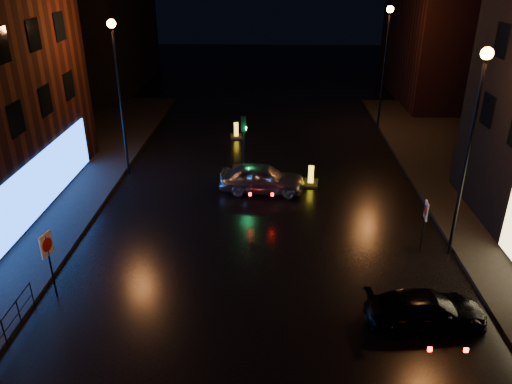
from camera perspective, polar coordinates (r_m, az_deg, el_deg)
ground at (r=16.43m, az=0.24°, el=-17.70°), size 120.00×120.00×0.00m
building_far_left at (r=49.94m, az=-18.29°, el=19.33°), size 8.00×16.00×14.00m
building_far_right at (r=46.68m, az=21.18°, el=17.34°), size 8.00×14.00×12.00m
street_lamp_lfar at (r=27.82m, az=-15.55°, el=12.73°), size 0.44×0.44×8.37m
street_lamp_rnear at (r=20.30m, az=23.57°, el=7.05°), size 0.44×0.44×8.37m
street_lamp_rfar at (r=35.27m, az=14.60°, el=15.35°), size 0.44×0.44×8.37m
traffic_signal at (r=28.16m, az=-1.38°, el=2.98°), size 1.40×2.40×3.45m
silver_hatchback at (r=25.99m, az=0.73°, el=1.60°), size 4.52×2.13×1.50m
dark_sedan at (r=17.95m, az=18.90°, el=-12.59°), size 4.16×2.04×1.17m
bollard_near at (r=27.19m, az=6.27°, el=1.36°), size 0.94×1.28×1.04m
bollard_far at (r=34.29m, az=-2.27°, el=6.64°), size 0.93×1.27×1.03m
road_sign_left at (r=18.96m, az=-22.72°, el=-6.15°), size 0.19×0.62×2.58m
road_sign_right at (r=21.37m, az=18.80°, el=-2.48°), size 0.12×0.56×2.30m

